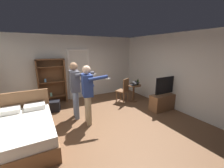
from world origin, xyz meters
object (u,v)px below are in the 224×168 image
tv_flatscreen (165,100)px  wooden_chair (124,89)px  laptop (134,84)px  person_striped_shirt (75,86)px  bed (23,131)px  bookshelf (52,80)px  bottle_on_table (138,82)px  side_table (134,90)px  suitcase_dark (52,106)px  person_blue_shirt (88,91)px

tv_flatscreen → wooden_chair: bearing=126.4°
laptop → person_striped_shirt: (-2.45, -0.27, 0.27)m
laptop → person_striped_shirt: 2.48m
wooden_chair → person_striped_shirt: 2.12m
laptop → wooden_chair: wooden_chair is taller
laptop → tv_flatscreen: bearing=-65.7°
bed → bookshelf: bearing=68.5°
laptop → bottle_on_table: (0.16, -0.04, 0.05)m
side_table → wooden_chair: bearing=169.8°
tv_flatscreen → wooden_chair: size_ratio=1.21×
side_table → wooden_chair: (-0.43, 0.08, 0.08)m
bottle_on_table → wooden_chair: (-0.57, 0.16, -0.26)m
bookshelf → laptop: (2.95, -1.39, -0.21)m
bottle_on_table → wooden_chair: bearing=164.6°
bookshelf → laptop: size_ratio=4.25×
tv_flatscreen → suitcase_dark: size_ratio=2.18×
bookshelf → side_table: bearing=-24.5°
tv_flatscreen → laptop: size_ratio=2.87×
tv_flatscreen → side_table: (-0.51, 1.20, 0.12)m
person_blue_shirt → wooden_chair: bearing=27.2°
person_blue_shirt → person_striped_shirt: 0.59m
wooden_chair → suitcase_dark: 2.76m
bookshelf → wooden_chair: bookshelf is taller
wooden_chair → person_striped_shirt: size_ratio=0.57×
laptop → wooden_chair: 0.48m
bottle_on_table → laptop: bearing=165.7°
laptop → wooden_chair: size_ratio=0.42×
person_striped_shirt → suitcase_dark: (-0.66, 0.86, -0.84)m
laptop → person_blue_shirt: (-2.24, -0.82, 0.23)m
tv_flatscreen → person_striped_shirt: 3.18m
bottle_on_table → suitcase_dark: bearing=169.0°
bed → wooden_chair: bearing=17.6°
bookshelf → bottle_on_table: bearing=-24.8°
wooden_chair → suitcase_dark: size_ratio=1.81×
bed → side_table: bed is taller
bookshelf → person_blue_shirt: 2.32m
bookshelf → tv_flatscreen: (3.47, -2.55, -0.61)m
bed → person_blue_shirt: bearing=5.6°
bookshelf → person_striped_shirt: 1.74m
laptop → bottle_on_table: size_ratio=1.66×
bottle_on_table → person_striped_shirt: person_striped_shirt is taller
bookshelf → bottle_on_table: size_ratio=7.07×
tv_flatscreen → side_table: size_ratio=1.71×
tv_flatscreen → person_striped_shirt: person_striped_shirt is taller
wooden_chair → bookshelf: bearing=153.2°
bed → side_table: 4.03m
laptop → wooden_chair: (-0.42, 0.12, -0.21)m
bed → suitcase_dark: 1.76m
laptop → person_blue_shirt: size_ratio=0.25×
bookshelf → person_striped_shirt: bookshelf is taller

